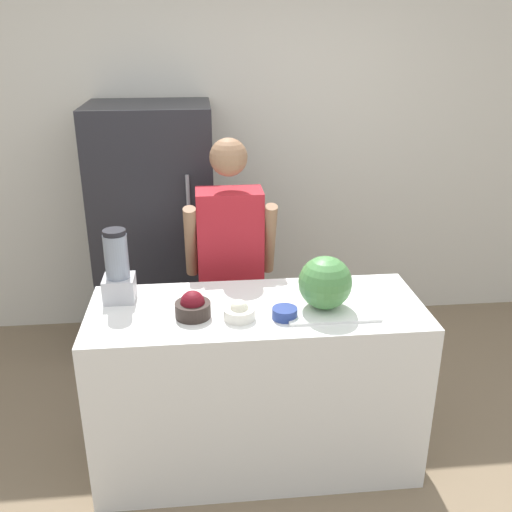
# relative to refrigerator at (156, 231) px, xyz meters

# --- Properties ---
(ground_plane) EXTENTS (14.00, 14.00, 0.00)m
(ground_plane) POSITION_rel_refrigerator_xyz_m (0.56, -1.60, -0.85)
(ground_plane) COLOR #7F6B51
(wall_back) EXTENTS (8.00, 0.06, 2.60)m
(wall_back) POSITION_rel_refrigerator_xyz_m (0.56, 0.36, 0.45)
(wall_back) COLOR silver
(wall_back) RESTS_ON ground_plane
(counter_island) EXTENTS (1.61, 0.63, 0.90)m
(counter_island) POSITION_rel_refrigerator_xyz_m (0.56, -1.28, -0.40)
(counter_island) COLOR white
(counter_island) RESTS_ON ground_plane
(refrigerator) EXTENTS (0.79, 0.65, 1.70)m
(refrigerator) POSITION_rel_refrigerator_xyz_m (0.00, 0.00, 0.00)
(refrigerator) COLOR #232328
(refrigerator) RESTS_ON ground_plane
(person) EXTENTS (0.51, 0.26, 1.60)m
(person) POSITION_rel_refrigerator_xyz_m (0.47, -0.68, -0.03)
(person) COLOR gray
(person) RESTS_ON ground_plane
(cutting_board) EXTENTS (0.43, 0.30, 0.01)m
(cutting_board) POSITION_rel_refrigerator_xyz_m (0.90, -1.34, 0.05)
(cutting_board) COLOR white
(cutting_board) RESTS_ON counter_island
(watermelon) EXTENTS (0.25, 0.25, 0.25)m
(watermelon) POSITION_rel_refrigerator_xyz_m (0.87, -1.34, 0.19)
(watermelon) COLOR #4C8C47
(watermelon) RESTS_ON cutting_board
(bowl_cherries) EXTENTS (0.16, 0.16, 0.13)m
(bowl_cherries) POSITION_rel_refrigerator_xyz_m (0.25, -1.35, 0.10)
(bowl_cherries) COLOR #2D231E
(bowl_cherries) RESTS_ON counter_island
(bowl_cream) EXTENTS (0.15, 0.15, 0.09)m
(bowl_cream) POSITION_rel_refrigerator_xyz_m (0.47, -1.39, 0.08)
(bowl_cream) COLOR white
(bowl_cream) RESTS_ON counter_island
(bowl_small_blue) EXTENTS (0.12, 0.12, 0.05)m
(bowl_small_blue) POSITION_rel_refrigerator_xyz_m (0.67, -1.41, 0.07)
(bowl_small_blue) COLOR navy
(bowl_small_blue) RESTS_ON counter_island
(blender) EXTENTS (0.15, 0.15, 0.36)m
(blender) POSITION_rel_refrigerator_xyz_m (-0.10, -1.13, 0.20)
(blender) COLOR #B7B7BC
(blender) RESTS_ON counter_island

